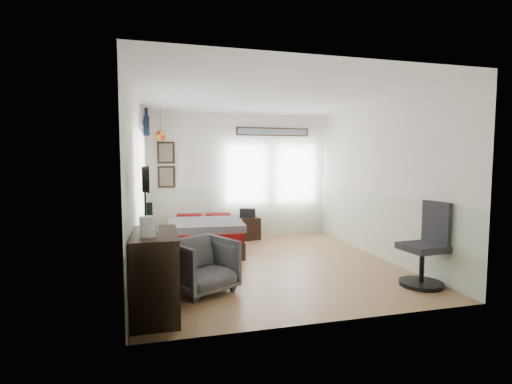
% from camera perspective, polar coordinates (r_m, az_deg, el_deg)
% --- Properties ---
extents(ground_plane, '(4.00, 4.50, 0.01)m').
position_cam_1_polar(ground_plane, '(6.14, 1.87, -11.09)').
color(ground_plane, '#956A43').
extents(room_shell, '(4.02, 4.52, 2.71)m').
position_cam_1_polar(room_shell, '(6.07, 0.71, 4.19)').
color(room_shell, silver).
rests_on(room_shell, ground_plane).
extents(wall_decor, '(3.55, 1.32, 1.44)m').
position_cam_1_polar(wall_decor, '(7.66, -10.33, 7.87)').
color(wall_decor, black).
rests_on(wall_decor, room_shell).
extents(bed, '(1.42, 1.90, 0.58)m').
position_cam_1_polar(bed, '(7.09, -7.80, -6.60)').
color(bed, black).
rests_on(bed, ground_plane).
extents(dresser, '(0.48, 1.00, 0.90)m').
position_cam_1_polar(dresser, '(4.27, -15.20, -11.98)').
color(dresser, black).
rests_on(dresser, ground_plane).
extents(armchair, '(0.99, 1.00, 0.68)m').
position_cam_1_polar(armchair, '(4.88, -8.28, -11.10)').
color(armchair, '#4C4B52').
rests_on(armchair, ground_plane).
extents(nightstand, '(0.51, 0.43, 0.47)m').
position_cam_1_polar(nightstand, '(7.99, -1.29, -5.60)').
color(nightstand, black).
rests_on(nightstand, ground_plane).
extents(task_chair, '(0.57, 0.57, 1.13)m').
position_cam_1_polar(task_chair, '(5.52, 24.69, -8.34)').
color(task_chair, black).
rests_on(task_chair, ground_plane).
extents(kettle, '(0.18, 0.16, 0.21)m').
position_cam_1_polar(kettle, '(3.93, -16.32, -5.14)').
color(kettle, silver).
rests_on(kettle, dresser).
extents(bottle, '(0.08, 0.08, 0.30)m').
position_cam_1_polar(bottle, '(4.42, -16.07, -3.47)').
color(bottle, black).
rests_on(bottle, dresser).
extents(stand_fan, '(0.09, 0.30, 0.72)m').
position_cam_1_polar(stand_fan, '(4.12, -16.63, 1.67)').
color(stand_fan, black).
rests_on(stand_fan, dresser).
extents(black_bag, '(0.38, 0.29, 0.19)m').
position_cam_1_polar(black_bag, '(7.94, -1.29, -3.24)').
color(black_bag, black).
rests_on(black_bag, nightstand).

